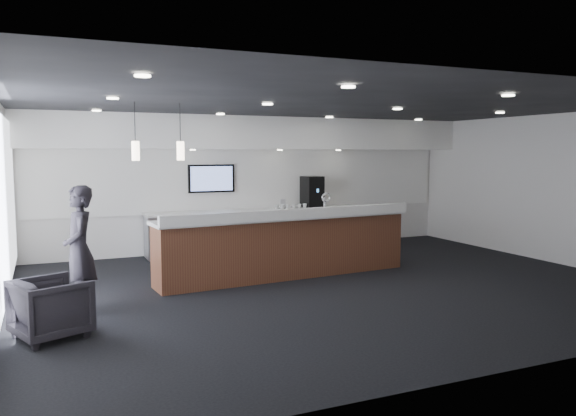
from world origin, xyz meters
name	(u,v)px	position (x,y,z in m)	size (l,w,h in m)	color
ground	(334,285)	(0.00, 0.00, 0.00)	(10.00, 10.00, 0.00)	black
ceiling	(336,105)	(0.00, 0.00, 3.00)	(10.00, 8.00, 0.02)	black
back_wall	(252,184)	(0.00, 4.00, 1.50)	(10.00, 0.02, 3.00)	silver
right_wall	(554,189)	(5.00, 0.00, 1.50)	(0.02, 8.00, 3.00)	silver
soffit_bulkhead	(259,133)	(0.00, 3.55, 2.65)	(10.00, 0.90, 0.70)	white
alcove_panel	(253,180)	(0.00, 3.97, 1.60)	(9.80, 0.06, 1.40)	white
window_blinds_wall	(0,208)	(-4.96, 0.00, 1.50)	(0.04, 7.36, 2.55)	silver
back_credenza	(258,230)	(0.00, 3.64, 0.48)	(5.06, 0.66, 0.95)	#999BA1
wall_tv	(211,179)	(-1.00, 3.91, 1.65)	(1.05, 0.08, 0.62)	black
pendant_left	(180,151)	(-2.40, 0.80, 2.25)	(0.12, 0.12, 0.30)	beige
pendant_right	(135,151)	(-3.10, 0.80, 2.25)	(0.12, 0.12, 0.30)	beige
ceiling_can_lights	(336,107)	(0.00, 0.00, 2.97)	(7.00, 5.00, 0.02)	white
service_counter	(286,245)	(-0.49, 0.93, 0.58)	(4.83, 1.18, 1.49)	#552B1C
coffee_machine	(312,192)	(1.37, 3.66, 1.31)	(0.44, 0.56, 0.72)	black
info_sign_left	(283,204)	(0.58, 3.58, 1.05)	(0.15, 0.02, 0.21)	silver
info_sign_right	(323,202)	(1.58, 3.53, 1.08)	(0.19, 0.02, 0.25)	silver
armchair	(51,308)	(-4.40, -1.00, 0.36)	(0.78, 0.80, 0.73)	black
lounge_guest	(79,250)	(-4.01, -0.03, 0.89)	(0.65, 0.43, 1.78)	black
cup_0	(310,205)	(1.25, 3.52, 1.00)	(0.10, 0.10, 0.10)	white
cup_1	(305,206)	(1.11, 3.52, 1.00)	(0.10, 0.10, 0.10)	white
cup_2	(299,206)	(0.97, 3.52, 1.00)	(0.10, 0.10, 0.10)	white
cup_3	(294,206)	(0.83, 3.52, 1.00)	(0.10, 0.10, 0.10)	white
cup_4	(288,206)	(0.69, 3.52, 1.00)	(0.10, 0.10, 0.10)	white
cup_5	(282,207)	(0.55, 3.52, 1.00)	(0.10, 0.10, 0.10)	white
cup_6	(277,207)	(0.41, 3.52, 1.00)	(0.10, 0.10, 0.10)	white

